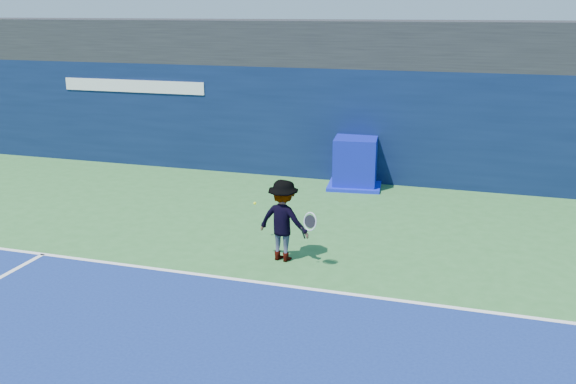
% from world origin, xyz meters
% --- Properties ---
extents(ground, '(80.00, 80.00, 0.00)m').
position_xyz_m(ground, '(0.00, 0.00, 0.00)').
color(ground, '#326F33').
rests_on(ground, ground).
extents(baseline, '(24.00, 0.10, 0.01)m').
position_xyz_m(baseline, '(0.00, 3.00, 0.01)').
color(baseline, white).
rests_on(baseline, ground).
extents(stadium_band, '(36.00, 3.00, 1.20)m').
position_xyz_m(stadium_band, '(0.00, 11.50, 3.60)').
color(stadium_band, black).
rests_on(stadium_band, back_wall_assembly).
extents(back_wall_assembly, '(36.00, 1.03, 3.00)m').
position_xyz_m(back_wall_assembly, '(-0.00, 10.50, 1.50)').
color(back_wall_assembly, '#0A1738').
rests_on(back_wall_assembly, ground).
extents(equipment_cart, '(1.51, 1.51, 1.30)m').
position_xyz_m(equipment_cart, '(-0.32, 9.58, 0.59)').
color(equipment_cart, '#0B129F').
rests_on(equipment_cart, ground).
extents(tennis_player, '(1.27, 0.75, 1.53)m').
position_xyz_m(tennis_player, '(-0.55, 4.15, 0.77)').
color(tennis_player, silver).
rests_on(tennis_player, ground).
extents(tennis_ball, '(0.06, 0.06, 0.06)m').
position_xyz_m(tennis_ball, '(-1.43, 4.99, 0.77)').
color(tennis_ball, '#DEEE1A').
rests_on(tennis_ball, ground).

